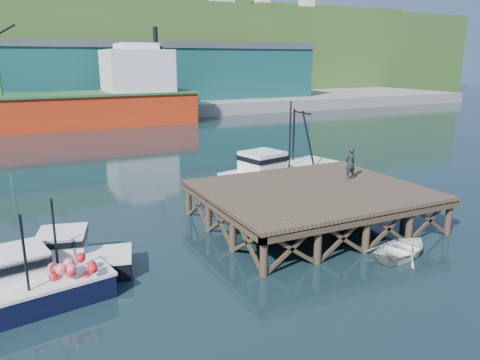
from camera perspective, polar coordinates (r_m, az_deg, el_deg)
ground at (r=24.90m, az=-2.02°, el=-7.22°), size 300.00×300.00×0.00m
wharf at (r=26.73m, az=8.91°, el=-1.46°), size 12.00×10.00×2.62m
far_quay at (r=91.95m, az=-20.56°, el=8.52°), size 160.00×40.00×2.00m
warehouse_mid at (r=86.65m, az=-20.51°, el=11.86°), size 28.00×16.00×9.00m
warehouse_right at (r=94.75m, az=-1.76°, el=12.91°), size 30.00×16.00×9.00m
cargo_ship at (r=69.35m, az=-25.69°, el=8.25°), size 55.50×10.00×13.75m
hillside at (r=121.47m, az=-22.61°, el=14.33°), size 220.00×50.00×22.00m
boat_navy at (r=20.06m, az=-24.83°, el=-11.76°), size 6.64×4.03×3.97m
boat_black at (r=22.23m, az=-20.94°, el=-9.08°), size 6.40×5.31×3.74m
trawler at (r=33.83m, az=5.08°, el=0.97°), size 10.08×5.54×6.39m
dinghy at (r=24.05m, az=19.19°, el=-7.92°), size 4.16×3.45×0.75m
dockworker at (r=29.14m, az=13.29°, el=2.02°), size 0.72×0.48×1.95m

